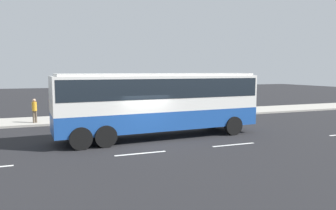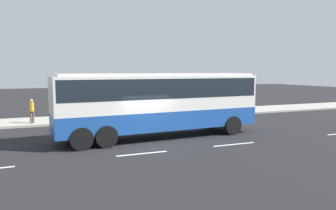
{
  "view_description": "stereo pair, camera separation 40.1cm",
  "coord_description": "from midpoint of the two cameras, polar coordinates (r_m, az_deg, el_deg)",
  "views": [
    {
      "loc": [
        -4.75,
        -15.96,
        3.74
      ],
      "look_at": [
        1.49,
        0.52,
        1.87
      ],
      "focal_mm": 34.32,
      "sensor_mm": 36.0,
      "label": 1
    },
    {
      "loc": [
        -5.12,
        -15.82,
        3.74
      ],
      "look_at": [
        1.49,
        0.52,
        1.87
      ],
      "focal_mm": 34.32,
      "sensor_mm": 36.0,
      "label": 2
    }
  ],
  "objects": [
    {
      "name": "ground_plane",
      "position": [
        17.06,
        -4.7,
        -6.64
      ],
      "size": [
        120.0,
        120.0,
        0.0
      ],
      "primitive_type": "plane",
      "color": "black"
    },
    {
      "name": "sidewalk_curb",
      "position": [
        25.82,
        -10.8,
        -2.22
      ],
      "size": [
        80.0,
        4.0,
        0.15
      ],
      "primitive_type": "cube",
      "color": "#A8A399",
      "rests_on": "ground_plane"
    },
    {
      "name": "lane_centreline",
      "position": [
        14.87,
        -4.7,
        -8.53
      ],
      "size": [
        37.45,
        0.16,
        0.01
      ],
      "color": "white",
      "rests_on": "ground_plane"
    },
    {
      "name": "coach_bus",
      "position": [
        18.0,
        -2.13,
        1.24
      ],
      "size": [
        11.68,
        3.24,
        3.61
      ],
      "rotation": [
        0.0,
        0.0,
        0.06
      ],
      "color": "#1E4C9E",
      "rests_on": "ground_plane"
    },
    {
      "name": "pedestrian_near_curb",
      "position": [
        24.1,
        -23.48,
        -0.7
      ],
      "size": [
        0.32,
        0.32,
        1.68
      ],
      "rotation": [
        0.0,
        0.0,
        1.96
      ],
      "color": "brown",
      "rests_on": "sidewalk_curb"
    },
    {
      "name": "pedestrian_at_crossing",
      "position": [
        25.53,
        -14.0,
        -0.26
      ],
      "size": [
        0.32,
        0.32,
        1.52
      ],
      "rotation": [
        0.0,
        0.0,
        5.71
      ],
      "color": "#38334C",
      "rests_on": "sidewalk_curb"
    }
  ]
}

